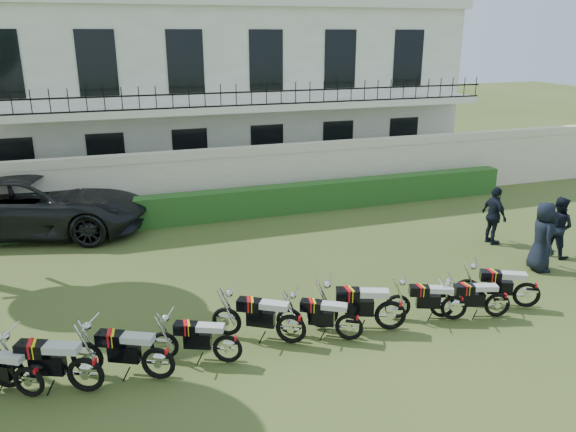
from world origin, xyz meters
The scene contains 18 objects.
ground centered at (0.00, 0.00, 0.00)m, with size 100.00×100.00×0.00m, color #394A1D.
perimeter_wall centered at (0.00, 8.00, 1.17)m, with size 30.00×0.35×2.30m.
hedge centered at (1.00, 7.20, 0.50)m, with size 18.00×0.60×1.00m, color #224719.
building centered at (0.00, 13.96, 3.71)m, with size 20.40×9.60×7.40m.
motorcycle_0 centered at (-6.24, -1.44, 0.47)m, with size 1.65×1.00×1.01m.
motorcycle_1 centered at (-5.30, -1.60, 0.54)m, with size 2.00×1.00×1.16m.
motorcycle_2 centered at (-4.05, -1.62, 0.51)m, with size 1.85×1.03×1.10m.
motorcycle_3 centered at (-2.73, -1.48, 0.46)m, with size 1.71×0.88×1.00m.
motorcycle_4 centered at (-1.34, -1.21, 0.51)m, with size 1.77×1.14×1.10m.
motorcycle_5 centered at (-0.17, -1.47, 0.46)m, with size 1.62×1.03×1.00m.
motorcycle_6 centered at (0.84, -1.36, 0.53)m, with size 2.01×0.95×1.15m.
motorcycle_7 centered at (2.38, -1.41, 0.45)m, with size 1.71×0.82×0.98m.
motorcycle_8 centered at (3.38, -1.61, 0.45)m, with size 1.74×0.72×0.98m.
motorcycle_9 centered at (4.32, -1.45, 0.49)m, with size 1.77×1.00×1.06m.
suv centered at (-6.78, 7.74, 0.95)m, with size 3.16×6.85×1.90m, color black.
officer_3 centered at (6.20, 0.27, 0.95)m, with size 0.92×0.60×1.89m, color black.
officer_4 centered at (7.35, 0.94, 0.88)m, with size 0.85×0.66×1.75m, color black.
officer_5 centered at (6.29, 2.33, 0.88)m, with size 1.03×0.43×1.76m, color black.
Camera 1 is at (-4.64, -10.79, 6.09)m, focal length 35.00 mm.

